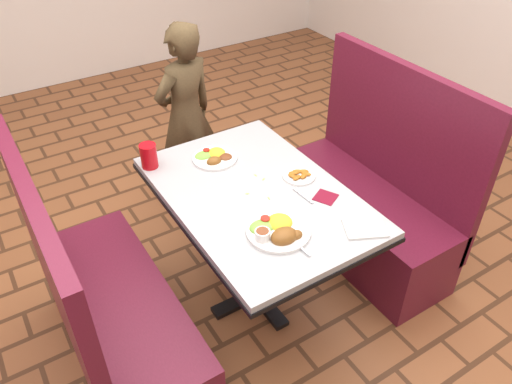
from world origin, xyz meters
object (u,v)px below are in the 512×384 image
at_px(booth_bench_left, 113,318).
at_px(booth_bench_right, 367,205).
at_px(dining_table, 256,207).
at_px(diner_person, 186,116).
at_px(near_dinner_plate, 278,228).
at_px(plantain_plate, 299,175).
at_px(far_dinner_plate, 214,155).
at_px(red_tumbler, 149,156).

distance_m(booth_bench_left, booth_bench_right, 1.60).
bearing_deg(dining_table, diner_person, 82.71).
height_order(booth_bench_right, near_dinner_plate, booth_bench_right).
distance_m(diner_person, plantain_plate, 1.12).
distance_m(far_dinner_plate, plantain_plate, 0.47).
xyz_separation_m(booth_bench_right, diner_person, (-0.66, 1.10, 0.30)).
distance_m(dining_table, booth_bench_left, 0.86).
relative_size(dining_table, diner_person, 0.97).
distance_m(dining_table, near_dinner_plate, 0.34).
distance_m(diner_person, red_tumbler, 0.81).
xyz_separation_m(booth_bench_left, plantain_plate, (1.05, -0.01, 0.43)).
relative_size(plantain_plate, red_tumbler, 1.27).
bearing_deg(booth_bench_right, diner_person, 121.00).
distance_m(near_dinner_plate, plantain_plate, 0.45).
height_order(dining_table, near_dinner_plate, near_dinner_plate).
height_order(plantain_plate, red_tumbler, red_tumbler).
relative_size(near_dinner_plate, far_dinner_plate, 1.20).
bearing_deg(near_dinner_plate, booth_bench_right, 19.22).
height_order(booth_bench_left, plantain_plate, booth_bench_left).
xyz_separation_m(dining_table, near_dinner_plate, (-0.08, -0.31, 0.13)).
relative_size(booth_bench_left, plantain_plate, 7.24).
bearing_deg(booth_bench_left, far_dinner_plate, 25.68).
bearing_deg(far_dinner_plate, near_dinner_plate, -94.19).
height_order(diner_person, far_dinner_plate, diner_person).
bearing_deg(plantain_plate, dining_table, 178.18).
bearing_deg(red_tumbler, dining_table, -54.18).
distance_m(booth_bench_left, near_dinner_plate, 0.90).
distance_m(diner_person, near_dinner_plate, 1.43).
bearing_deg(diner_person, near_dinner_plate, 66.99).
xyz_separation_m(diner_person, near_dinner_plate, (-0.22, -1.40, 0.15)).
bearing_deg(diner_person, booth_bench_left, 35.34).
bearing_deg(far_dinner_plate, dining_table, -85.23).
relative_size(dining_table, booth_bench_left, 1.01).
distance_m(booth_bench_left, far_dinner_plate, 0.96).
relative_size(booth_bench_right, near_dinner_plate, 4.20).
xyz_separation_m(booth_bench_left, far_dinner_plate, (0.77, 0.37, 0.44)).
distance_m(booth_bench_left, plantain_plate, 1.14).
relative_size(diner_person, near_dinner_plate, 4.38).
height_order(dining_table, far_dinner_plate, far_dinner_plate).
relative_size(diner_person, plantain_plate, 7.56).
xyz_separation_m(booth_bench_left, red_tumbler, (0.45, 0.48, 0.49)).
distance_m(booth_bench_right, diner_person, 1.31).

